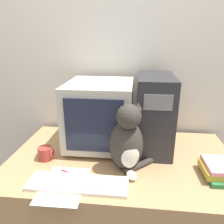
{
  "coord_description": "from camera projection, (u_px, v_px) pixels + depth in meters",
  "views": [
    {
      "loc": [
        0.07,
        -0.75,
        1.43
      ],
      "look_at": [
        -0.06,
        0.43,
        1.01
      ],
      "focal_mm": 35.0,
      "sensor_mm": 36.0,
      "label": 1
    }
  ],
  "objects": [
    {
      "name": "mug",
      "position": [
        46.0,
        153.0,
        1.29
      ],
      "size": [
        0.09,
        0.08,
        0.08
      ],
      "color": "#9E382D",
      "rests_on": "desk"
    },
    {
      "name": "cat",
      "position": [
        127.0,
        141.0,
        1.15
      ],
      "size": [
        0.29,
        0.26,
        0.38
      ],
      "rotation": [
        0.0,
        0.0,
        0.35
      ],
      "color": "#38332D",
      "rests_on": "desk"
    },
    {
      "name": "paper_sheet",
      "position": [
        63.0,
        185.0,
        1.07
      ],
      "size": [
        0.21,
        0.3,
        0.0
      ],
      "color": "white",
      "rests_on": "desk"
    },
    {
      "name": "pen",
      "position": [
        72.0,
        174.0,
        1.15
      ],
      "size": [
        0.13,
        0.07,
        0.01
      ],
      "color": "maroon",
      "rests_on": "desk"
    },
    {
      "name": "desk",
      "position": [
        121.0,
        206.0,
        1.44
      ],
      "size": [
        1.35,
        0.81,
        0.73
      ],
      "color": "tan",
      "rests_on": "ground_plane"
    },
    {
      "name": "computer_tower",
      "position": [
        154.0,
        113.0,
        1.37
      ],
      "size": [
        0.22,
        0.42,
        0.47
      ],
      "color": "#28282D",
      "rests_on": "desk"
    },
    {
      "name": "crt_monitor",
      "position": [
        100.0,
        114.0,
        1.41
      ],
      "size": [
        0.41,
        0.45,
        0.42
      ],
      "color": "#BCB7AD",
      "rests_on": "desk"
    },
    {
      "name": "wall_back",
      "position": [
        127.0,
        62.0,
        1.6
      ],
      "size": [
        7.0,
        0.05,
        2.5
      ],
      "color": "silver",
      "rests_on": "ground_plane"
    },
    {
      "name": "keyboard",
      "position": [
        78.0,
        184.0,
        1.07
      ],
      "size": [
        0.49,
        0.15,
        0.02
      ],
      "color": "silver",
      "rests_on": "desk"
    },
    {
      "name": "book_stack",
      "position": [
        218.0,
        170.0,
        1.13
      ],
      "size": [
        0.16,
        0.21,
        0.08
      ],
      "color": "#28703D",
      "rests_on": "desk"
    }
  ]
}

